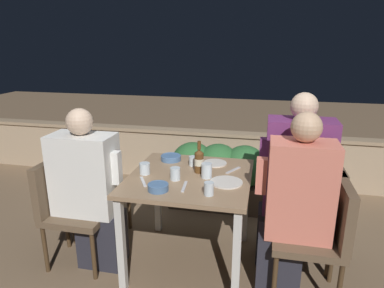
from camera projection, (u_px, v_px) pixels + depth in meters
ground_plane at (190, 261)px, 2.70m from camera, size 16.00×16.00×0.00m
parapet_wall at (220, 156)px, 4.19m from camera, size 9.00×0.18×0.63m
dining_table at (190, 188)px, 2.52m from camera, size 0.88×0.90×0.73m
planter_hedge at (218, 172)px, 3.51m from camera, size 0.97×0.47×0.67m
chair_left_near at (68, 201)px, 2.61m from camera, size 0.46×0.45×0.82m
person_white_polo at (90, 190)px, 2.53m from camera, size 0.52×0.26×1.22m
chair_left_far at (87, 184)px, 2.92m from camera, size 0.46×0.45×0.82m
chair_right_near at (323, 228)px, 2.23m from camera, size 0.46×0.45×0.82m
person_coral_top at (294, 206)px, 2.24m from camera, size 0.49×0.26×1.26m
chair_right_far at (318, 206)px, 2.54m from camera, size 0.46×0.45×0.82m
person_purple_stripe at (293, 183)px, 2.53m from camera, size 0.52×0.26×1.33m
beer_bottle at (199, 161)px, 2.53m from camera, size 0.07×0.07×0.24m
plate_0 at (226, 182)px, 2.36m from camera, size 0.23×0.23×0.01m
plate_1 at (215, 163)px, 2.73m from camera, size 0.19×0.19×0.01m
bowl_0 at (171, 157)px, 2.80m from camera, size 0.16×0.16×0.04m
bowl_1 at (158, 187)px, 2.24m from camera, size 0.14×0.14×0.05m
glass_cup_0 at (175, 174)px, 2.41m from camera, size 0.07×0.07×0.09m
glass_cup_1 at (193, 161)px, 2.68m from camera, size 0.06×0.06×0.08m
glass_cup_2 at (145, 168)px, 2.51m from camera, size 0.08×0.08×0.08m
glass_cup_3 at (209, 189)px, 2.16m from camera, size 0.06×0.06×0.09m
glass_cup_4 at (207, 171)px, 2.44m from camera, size 0.08×0.08×0.11m
fork_0 at (184, 187)px, 2.29m from camera, size 0.03×0.17×0.01m
fork_1 at (233, 170)px, 2.58m from camera, size 0.10×0.16×0.01m
fork_2 at (143, 182)px, 2.37m from camera, size 0.10×0.16×0.01m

